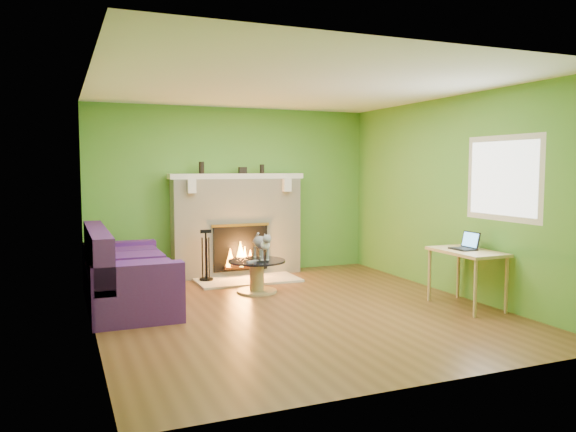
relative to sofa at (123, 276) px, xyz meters
name	(u,v)px	position (x,y,z in m)	size (l,w,h in m)	color
floor	(295,310)	(1.86, -0.97, -0.37)	(5.00, 5.00, 0.00)	brown
ceiling	(296,86)	(1.86, -0.97, 2.23)	(5.00, 5.00, 0.00)	white
wall_back	(233,191)	(1.86, 1.53, 0.93)	(5.00, 5.00, 0.00)	#509631
wall_front	(426,218)	(1.86, -3.47, 0.93)	(5.00, 5.00, 0.00)	#509631
wall_left	(91,205)	(-0.39, -0.97, 0.93)	(5.00, 5.00, 0.00)	#509631
wall_right	(453,196)	(4.11, -0.97, 0.93)	(5.00, 5.00, 0.00)	#509631
window_frame	(503,178)	(4.10, -1.87, 1.18)	(1.20, 1.20, 0.00)	silver
window_pane	(503,178)	(4.09, -1.87, 1.18)	(1.06, 1.06, 0.00)	white
fireplace	(237,226)	(1.86, 1.34, 0.40)	(2.10, 0.46, 1.58)	beige
hearth	(248,280)	(1.86, 0.83, -0.35)	(1.50, 0.75, 0.03)	beige
mantel	(237,176)	(1.86, 1.32, 1.17)	(2.10, 0.28, 0.08)	silver
sofa	(123,276)	(0.00, 0.00, 0.00)	(0.96, 2.12, 0.95)	#4A185E
coffee_table	(257,274)	(1.74, 0.08, -0.12)	(0.77, 0.77, 0.44)	tan
desk	(467,257)	(3.81, -1.63, 0.24)	(0.54, 0.93, 0.69)	tan
cat	(261,246)	(1.82, 0.13, 0.25)	(0.22, 0.60, 0.37)	slate
remote_silver	(253,261)	(1.64, -0.04, 0.08)	(0.17, 0.04, 0.02)	gray
remote_black	(263,262)	(1.76, -0.10, 0.07)	(0.16, 0.04, 0.02)	black
laptop	(463,241)	(3.79, -1.58, 0.43)	(0.25, 0.29, 0.22)	black
fire_tools	(206,255)	(1.27, 0.98, 0.03)	(0.20, 0.20, 0.75)	black
mantel_vase_left	(202,168)	(1.31, 1.35, 1.30)	(0.08, 0.08, 0.18)	black
mantel_vase_right	(262,169)	(2.27, 1.35, 1.28)	(0.07, 0.07, 0.14)	black
mantel_box	(243,170)	(1.96, 1.35, 1.26)	(0.12, 0.08, 0.10)	black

